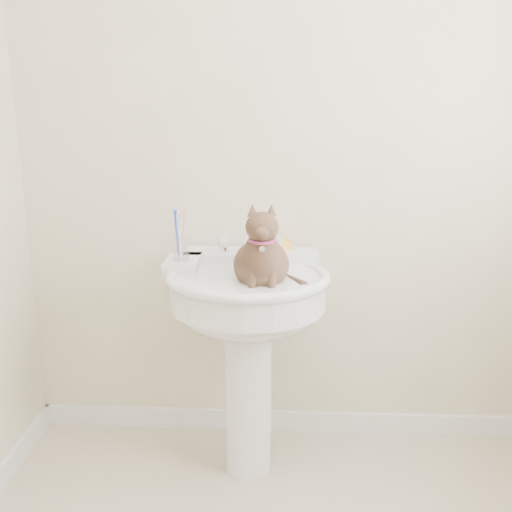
# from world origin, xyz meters

# --- Properties ---
(wall_back) EXTENTS (2.20, 0.00, 2.50)m
(wall_back) POSITION_xyz_m (0.00, 1.10, 1.25)
(wall_back) COLOR beige
(wall_back) RESTS_ON ground
(baseboard_back) EXTENTS (2.20, 0.02, 0.09)m
(baseboard_back) POSITION_xyz_m (0.00, 1.09, 0.04)
(baseboard_back) COLOR white
(baseboard_back) RESTS_ON floor
(pedestal_sink) EXTENTS (0.61, 0.60, 0.84)m
(pedestal_sink) POSITION_xyz_m (-0.17, 0.81, 0.66)
(pedestal_sink) COLOR white
(pedestal_sink) RESTS_ON floor
(faucet) EXTENTS (0.28, 0.12, 0.14)m
(faucet) POSITION_xyz_m (-0.17, 0.96, 0.88)
(faucet) COLOR silver
(faucet) RESTS_ON pedestal_sink
(soap_bar) EXTENTS (0.10, 0.08, 0.03)m
(soap_bar) POSITION_xyz_m (-0.06, 1.05, 0.85)
(soap_bar) COLOR orange
(soap_bar) RESTS_ON pedestal_sink
(toothbrush_cup) EXTENTS (0.07, 0.07, 0.19)m
(toothbrush_cup) POSITION_xyz_m (-0.42, 0.85, 0.89)
(toothbrush_cup) COLOR silver
(toothbrush_cup) RESTS_ON pedestal_sink
(cat) EXTENTS (0.22, 0.27, 0.40)m
(cat) POSITION_xyz_m (-0.12, 0.74, 0.88)
(cat) COLOR brown
(cat) RESTS_ON pedestal_sink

